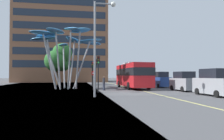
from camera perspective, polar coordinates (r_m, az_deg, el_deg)
name	(u,v)px	position (r m, az deg, el deg)	size (l,w,h in m)	color
ground	(123,94)	(21.22, 3.08, -6.46)	(120.00, 240.00, 0.10)	#4C4C4F
red_bus	(133,74)	(29.52, 5.58, -1.14)	(2.93, 10.26, 3.57)	red
leaf_sculpture	(65,41)	(29.63, -12.51, 7.65)	(9.95, 9.32, 8.18)	#9EA0A5
traffic_light_kerb_near	(98,66)	(22.28, -3.69, 0.99)	(0.28, 0.42, 3.80)	black
traffic_light_kerb_far	(96,68)	(26.16, -4.42, 0.58)	(0.28, 0.42, 3.77)	black
traffic_light_island_mid	(93,69)	(32.92, -5.11, 0.31)	(0.28, 0.42, 3.87)	black
traffic_light_opposite	(92,69)	(34.55, -5.33, 0.28)	(0.28, 0.42, 3.92)	black
car_parked_near	(215,83)	(20.94, 25.97, -3.19)	(1.98, 4.58, 2.40)	gray
car_parked_mid	(184,82)	(26.00, 18.73, -3.04)	(1.95, 4.13, 2.24)	gray
car_parked_far	(161,80)	(32.86, 12.95, -2.65)	(1.96, 3.85, 2.33)	navy
street_lamp	(100,36)	(18.12, -3.31, 9.17)	(1.89, 0.44, 8.10)	gray
tree_pavement_near	(60,59)	(40.62, -13.85, 2.90)	(4.93, 5.06, 7.75)	brown
pedestrian	(104,83)	(25.46, -2.20, -3.56)	(0.34, 0.34, 1.72)	#2D3342
no_entry_sign	(94,77)	(27.44, -4.98, -1.87)	(0.60, 0.12, 2.39)	gray
backdrop_building	(63,42)	(62.87, -13.13, 7.22)	(24.29, 14.57, 22.39)	brown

